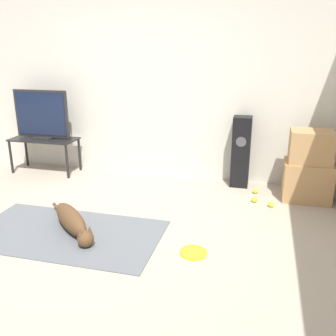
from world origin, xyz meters
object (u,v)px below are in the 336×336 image
Objects in this scene: tennis_ball_loose_on_carpet at (254,200)px; tennis_ball_near_speaker at (271,204)px; tv_stand at (44,143)px; tennis_ball_by_boxes at (255,191)px; cardboard_box_upper at (311,147)px; tv at (41,115)px; frisbee at (193,252)px; floor_speaker at (241,152)px; dog at (72,221)px; cardboard_box_lower at (307,181)px.

tennis_ball_near_speaker is at bearing -26.46° from tennis_ball_loose_on_carpet.
tv_stand reaches higher than tennis_ball_by_boxes.
tennis_ball_loose_on_carpet is (-0.59, -0.25, -0.62)m from cardboard_box_upper.
tv is at bearing 171.04° from tennis_ball_near_speaker.
cardboard_box_upper is 0.59× the size of tv.
tennis_ball_loose_on_carpet reaches higher than frisbee.
tv_stand is at bearing -177.31° from floor_speaker.
frisbee is (1.24, -0.11, -0.11)m from dog.
floor_speaker is at bearing 49.23° from dog.
tennis_ball_loose_on_carpet is at bearing -156.91° from cardboard_box_upper.
dog is at bearing -130.77° from floor_speaker.
tv reaches higher than tv_stand.
floor_speaker reaches higher than cardboard_box_upper.
frisbee is 1.92m from cardboard_box_lower.
tv_stand reaches higher than frisbee.
cardboard_box_upper reaches higher than tennis_ball_loose_on_carpet.
cardboard_box_upper is 3.61m from tv_stand.
tennis_ball_by_boxes is (1.73, 1.50, -0.09)m from dog.
cardboard_box_lower is 8.33× the size of tennis_ball_by_boxes.
tv is at bearing 145.60° from frisbee.
cardboard_box_lower reaches higher than tennis_ball_near_speaker.
dog reaches higher than tennis_ball_near_speaker.
floor_speaker is 13.96× the size of tennis_ball_near_speaker.
dog is 2.79m from cardboard_box_upper.
tennis_ball_by_boxes is 0.29m from tennis_ball_loose_on_carpet.
dog is 1.02× the size of tv.
tv_stand is 14.46× the size of tennis_ball_loose_on_carpet.
tv_stand is (-3.60, 0.15, 0.20)m from cardboard_box_lower.
tennis_ball_loose_on_carpet is at bearing -67.73° from floor_speaker.
floor_speaker is 0.87m from tennis_ball_near_speaker.
dog is at bearing -51.58° from tv_stand.
cardboard_box_upper is (1.07, 1.57, 0.64)m from frisbee.
tv_stand reaches higher than cardboard_box_lower.
floor_speaker is at bearing 122.90° from tennis_ball_near_speaker.
frisbee is at bearing -124.35° from cardboard_box_upper.
tennis_ball_near_speaker is (0.67, 1.22, 0.02)m from frisbee.
cardboard_box_lower reaches higher than tennis_ball_loose_on_carpet.
tennis_ball_loose_on_carpet is at bearing 34.98° from dog.
cardboard_box_lower is 0.89m from floor_speaker.
tennis_ball_loose_on_carpet is (0.48, 1.32, 0.02)m from frisbee.
tv_stand is (-2.53, 1.73, 0.42)m from frisbee.
tennis_ball_by_boxes is (0.49, 1.61, 0.02)m from frisbee.
tv_stand is at bearing 177.73° from tennis_ball_by_boxes.
cardboard_box_lower is 0.68× the size of tv.
cardboard_box_upper is 0.89m from tennis_ball_loose_on_carpet.
cardboard_box_upper is 0.50× the size of tv_stand.
frisbee is 0.26× the size of tv_stand.
dog is 12.58× the size of tennis_ball_by_boxes.
tennis_ball_near_speaker is (-0.40, -0.35, -0.20)m from cardboard_box_lower.
tv reaches higher than cardboard_box_lower.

